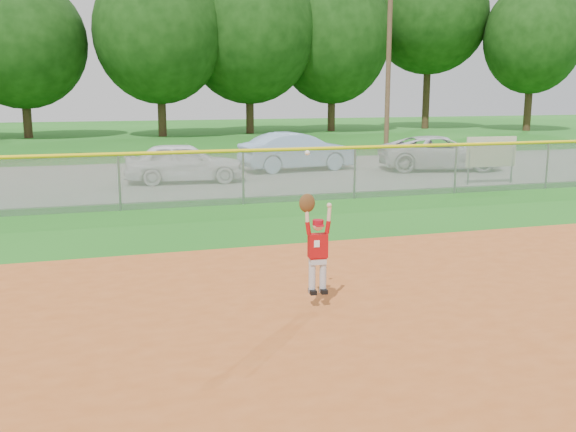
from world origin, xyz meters
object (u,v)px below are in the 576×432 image
object	(u,v)px
car_white_b	(441,153)
sponsor_sign	(491,153)
ballplayer	(316,244)
car_blue	(297,151)
car_white_a	(184,162)

from	to	relation	value
car_white_b	sponsor_sign	xyz separation A→B (m)	(-0.35, -3.88, 0.37)
car_white_b	sponsor_sign	distance (m)	3.92
car_white_b	ballplayer	bearing A→B (deg)	156.92
car_blue	car_white_b	distance (m)	5.65
car_white_a	ballplayer	size ratio (longest dim) A/B	1.92
car_white_b	ballplayer	xyz separation A→B (m)	(-10.03, -13.96, 0.28)
car_white_a	car_white_b	distance (m)	10.16
car_white_a	car_blue	xyz separation A→B (m)	(4.69, 2.03, 0.05)
car_blue	sponsor_sign	size ratio (longest dim) A/B	2.47
car_white_a	car_white_b	xyz separation A→B (m)	(10.14, 0.56, -0.02)
car_blue	sponsor_sign	bearing A→B (deg)	-143.49
car_white_a	ballplayer	world-z (taller)	ballplayer
sponsor_sign	car_white_a	bearing A→B (deg)	161.28
ballplayer	sponsor_sign	bearing A→B (deg)	46.14
car_white_b	ballplayer	size ratio (longest dim) A/B	2.29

